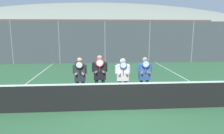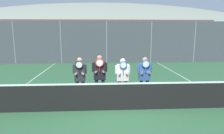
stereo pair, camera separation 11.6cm
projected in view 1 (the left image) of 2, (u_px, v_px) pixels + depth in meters
name	position (u px, v px, depth m)	size (l,w,h in m)	color
ground_plane	(116.00, 110.00, 7.07)	(120.00, 120.00, 0.00)	#2D5B38
hill_distant	(100.00, 40.00, 62.09)	(106.85, 59.36, 20.78)	gray
clubhouse_building	(101.00, 37.00, 24.31)	(24.28, 5.50, 3.94)	tan
fence_back	(105.00, 42.00, 17.00)	(23.19, 0.06, 3.56)	gray
tennis_net	(116.00, 96.00, 6.98)	(11.92, 0.09, 1.10)	gray
court_line_left_sideline	(20.00, 88.00, 9.70)	(0.05, 16.00, 0.01)	white
court_line_right_sideline	(196.00, 85.00, 10.33)	(0.05, 16.00, 0.01)	white
player_leftmost	(80.00, 77.00, 7.68)	(0.54, 0.34, 1.77)	#232838
player_center_left	(100.00, 74.00, 7.79)	(0.60, 0.34, 1.84)	#232838
player_center_right	(123.00, 76.00, 7.88)	(0.60, 0.34, 1.71)	#56565B
player_rightmost	(145.00, 75.00, 7.91)	(0.58, 0.34, 1.76)	#232838
car_far_left	(39.00, 50.00, 19.00)	(4.70, 1.92, 1.81)	maroon
car_left_of_center	(95.00, 49.00, 19.82)	(4.54, 2.04, 1.82)	#285638
car_center	(149.00, 49.00, 19.80)	(4.80, 1.99, 1.89)	slate
car_right_of_center	(199.00, 49.00, 20.59)	(4.47, 2.01, 1.85)	#285638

